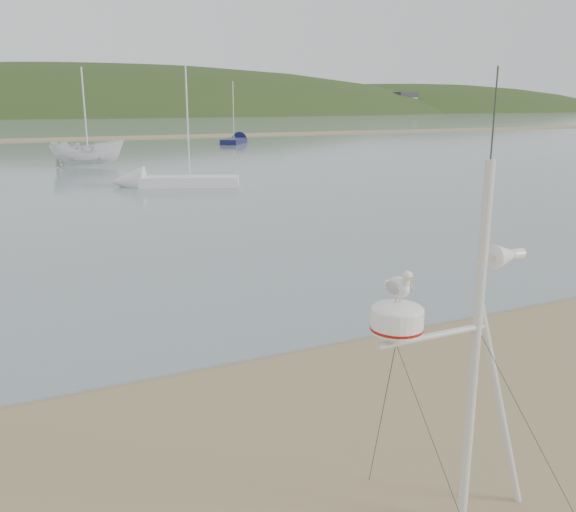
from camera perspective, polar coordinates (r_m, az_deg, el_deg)
name	(u,v)px	position (r m, az deg, el deg)	size (l,w,h in m)	color
hill_ridge	(53,169)	(241.66, -21.13, 7.58)	(620.00, 180.00, 80.00)	#233616
far_cottages	(1,103)	(200.76, -25.25, 12.83)	(294.40, 6.30, 8.00)	white
mast_rig	(468,430)	(6.37, 16.48, -15.33)	(1.98, 2.11, 4.47)	silver
boat_white	(86,130)	(42.45, -18.36, 11.10)	(1.77, 1.82, 4.70)	white
sailboat_white_near	(157,181)	(31.51, -12.13, 6.85)	(6.53, 3.94, 6.41)	white
sailboat_blue_far	(238,140)	(65.75, -4.70, 10.78)	(5.21, 6.54, 6.77)	#121540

